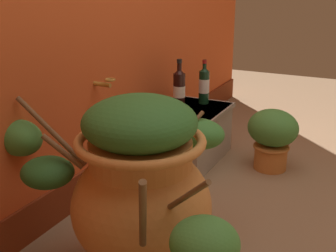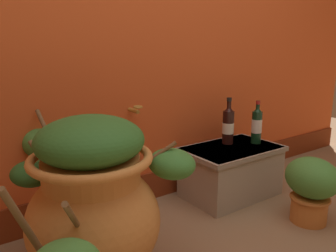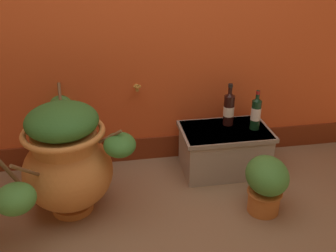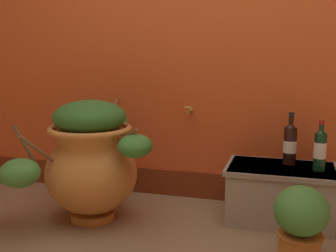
{
  "view_description": "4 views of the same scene",
  "coord_description": "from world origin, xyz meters",
  "px_view_note": "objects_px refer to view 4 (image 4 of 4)",
  "views": [
    {
      "loc": [
        -1.86,
        -0.22,
        1.14
      ],
      "look_at": [
        0.01,
        0.72,
        0.42
      ],
      "focal_mm": 45.87,
      "sensor_mm": 36.0,
      "label": 1
    },
    {
      "loc": [
        -1.07,
        -0.7,
        1.01
      ],
      "look_at": [
        -0.05,
        0.73,
        0.59
      ],
      "focal_mm": 36.78,
      "sensor_mm": 36.0,
      "label": 2
    },
    {
      "loc": [
        -0.3,
        -1.61,
        1.63
      ],
      "look_at": [
        0.07,
        0.61,
        0.51
      ],
      "focal_mm": 42.2,
      "sensor_mm": 36.0,
      "label": 3
    },
    {
      "loc": [
        0.58,
        -1.75,
        1.04
      ],
      "look_at": [
        -0.12,
        0.66,
        0.58
      ],
      "focal_mm": 46.22,
      "sensor_mm": 36.0,
      "label": 4
    }
  ],
  "objects_px": {
    "wine_bottle_middle": "(290,142)",
    "potted_shrub": "(301,221)",
    "terracotta_urn": "(90,159)",
    "wine_bottle_left": "(320,148)"
  },
  "relations": [
    {
      "from": "wine_bottle_middle",
      "to": "potted_shrub",
      "type": "bearing_deg",
      "value": -83.49
    },
    {
      "from": "terracotta_urn",
      "to": "potted_shrub",
      "type": "height_order",
      "value": "terracotta_urn"
    },
    {
      "from": "wine_bottle_middle",
      "to": "potted_shrub",
      "type": "relative_size",
      "value": 0.82
    },
    {
      "from": "terracotta_urn",
      "to": "potted_shrub",
      "type": "bearing_deg",
      "value": -10.57
    },
    {
      "from": "terracotta_urn",
      "to": "potted_shrub",
      "type": "xyz_separation_m",
      "value": [
        1.22,
        -0.23,
        -0.16
      ]
    },
    {
      "from": "terracotta_urn",
      "to": "wine_bottle_middle",
      "type": "relative_size",
      "value": 3.58
    },
    {
      "from": "wine_bottle_middle",
      "to": "potted_shrub",
      "type": "xyz_separation_m",
      "value": [
        0.07,
        -0.6,
        -0.25
      ]
    },
    {
      "from": "terracotta_urn",
      "to": "wine_bottle_left",
      "type": "xyz_separation_m",
      "value": [
        1.32,
        0.27,
        0.09
      ]
    },
    {
      "from": "wine_bottle_left",
      "to": "wine_bottle_middle",
      "type": "height_order",
      "value": "wine_bottle_middle"
    },
    {
      "from": "wine_bottle_left",
      "to": "potted_shrub",
      "type": "relative_size",
      "value": 0.76
    }
  ]
}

